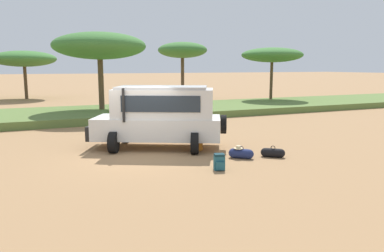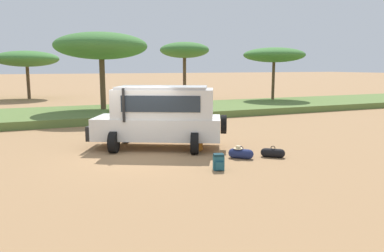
% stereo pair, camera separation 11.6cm
% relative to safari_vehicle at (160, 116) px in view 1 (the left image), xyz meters
% --- Properties ---
extents(ground_plane, '(320.00, 320.00, 0.00)m').
position_rel_safari_vehicle_xyz_m(ground_plane, '(-1.13, -1.02, -1.29)').
color(ground_plane, '#9E754C').
extents(grass_bank, '(120.00, 7.00, 0.44)m').
position_rel_safari_vehicle_xyz_m(grass_bank, '(-1.13, 10.19, -1.07)').
color(grass_bank, '#5B7538').
rests_on(grass_bank, ground_plane).
extents(safari_vehicle, '(5.34, 3.95, 2.44)m').
position_rel_safari_vehicle_xyz_m(safari_vehicle, '(0.00, 0.00, 0.00)').
color(safari_vehicle, silver).
rests_on(safari_vehicle, ground_plane).
extents(backpack_beside_front_wheel, '(0.40, 0.45, 0.60)m').
position_rel_safari_vehicle_xyz_m(backpack_beside_front_wheel, '(1.09, -1.06, -1.00)').
color(backpack_beside_front_wheel, '#B26619').
rests_on(backpack_beside_front_wheel, ground_plane).
extents(backpack_cluster_center, '(0.39, 0.41, 0.51)m').
position_rel_safari_vehicle_xyz_m(backpack_cluster_center, '(0.63, -3.78, -1.05)').
color(backpack_cluster_center, '#235B6B').
rests_on(backpack_cluster_center, ground_plane).
extents(duffel_bag_low_black_case, '(0.75, 0.71, 0.44)m').
position_rel_safari_vehicle_xyz_m(duffel_bag_low_black_case, '(2.03, -2.77, -1.12)').
color(duffel_bag_low_black_case, navy).
rests_on(duffel_bag_low_black_case, ground_plane).
extents(duffel_bag_soft_canvas, '(0.73, 0.66, 0.42)m').
position_rel_safari_vehicle_xyz_m(duffel_bag_soft_canvas, '(3.16, -3.07, -1.14)').
color(duffel_bag_soft_canvas, black).
rests_on(duffel_bag_soft_canvas, ground_plane).
extents(acacia_tree_centre_back, '(6.11, 5.95, 4.71)m').
position_rel_safari_vehicle_xyz_m(acacia_tree_centre_back, '(-4.81, 26.79, 2.63)').
color(acacia_tree_centre_back, brown).
rests_on(acacia_tree_centre_back, ground_plane).
extents(acacia_tree_right_mid, '(5.91, 5.57, 5.35)m').
position_rel_safari_vehicle_xyz_m(acacia_tree_right_mid, '(-0.31, 10.84, 3.18)').
color(acacia_tree_right_mid, brown).
rests_on(acacia_tree_right_mid, ground_plane).
extents(acacia_tree_far_right, '(4.63, 4.89, 5.48)m').
position_rel_safari_vehicle_xyz_m(acacia_tree_far_right, '(9.00, 19.60, 3.40)').
color(acacia_tree_far_right, brown).
rests_on(acacia_tree_far_right, ground_plane).
extents(acacia_tree_distant_right, '(5.19, 5.00, 4.76)m').
position_rel_safari_vehicle_xyz_m(acacia_tree_distant_right, '(14.29, 12.67, 2.83)').
color(acacia_tree_distant_right, brown).
rests_on(acacia_tree_distant_right, ground_plane).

